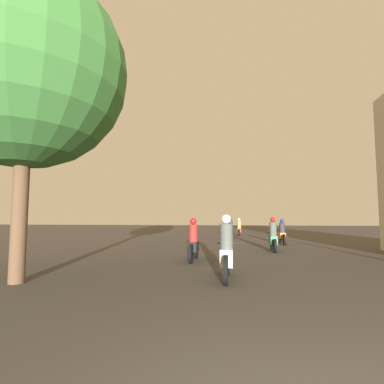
{
  "coord_description": "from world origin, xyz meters",
  "views": [
    {
      "loc": [
        -0.77,
        -1.77,
        1.52
      ],
      "look_at": [
        -3.42,
        16.04,
        3.08
      ],
      "focal_mm": 28.0,
      "sensor_mm": 36.0,
      "label": 1
    }
  ],
  "objects": [
    {
      "name": "motorcycle_black",
      "position": [
        -2.31,
        8.92,
        0.61
      ],
      "size": [
        0.6,
        1.97,
        1.52
      ],
      "rotation": [
        0.0,
        0.0,
        0.03
      ],
      "color": "black",
      "rests_on": "ground_plane"
    },
    {
      "name": "motorcycle_silver",
      "position": [
        -1.23,
        21.59,
        0.61
      ],
      "size": [
        0.6,
        1.93,
        1.53
      ],
      "rotation": [
        0.0,
        0.0,
        0.13
      ],
      "color": "black",
      "rests_on": "ground_plane"
    },
    {
      "name": "motorcycle_orange",
      "position": [
        1.83,
        16.32,
        0.59
      ],
      "size": [
        0.6,
        2.08,
        1.46
      ],
      "rotation": [
        0.0,
        0.0,
        0.08
      ],
      "color": "black",
      "rests_on": "ground_plane"
    },
    {
      "name": "street_tree",
      "position": [
        -5.88,
        4.68,
        5.17
      ],
      "size": [
        4.9,
        4.9,
        7.64
      ],
      "color": "brown",
      "rests_on": "ground_plane"
    },
    {
      "name": "motorcycle_red",
      "position": [
        -0.56,
        24.7,
        0.6
      ],
      "size": [
        0.6,
        2.05,
        1.51
      ],
      "rotation": [
        0.0,
        0.0,
        0.08
      ],
      "color": "black",
      "rests_on": "ground_plane"
    },
    {
      "name": "motorcycle_green",
      "position": [
        0.87,
        12.46,
        0.62
      ],
      "size": [
        0.6,
        1.92,
        1.55
      ],
      "rotation": [
        0.0,
        0.0,
        -0.03
      ],
      "color": "black",
      "rests_on": "ground_plane"
    },
    {
      "name": "motorcycle_white",
      "position": [
        -1.03,
        5.83,
        0.65
      ],
      "size": [
        0.6,
        1.96,
        1.61
      ],
      "rotation": [
        0.0,
        0.0,
        0.02
      ],
      "color": "black",
      "rests_on": "ground_plane"
    }
  ]
}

